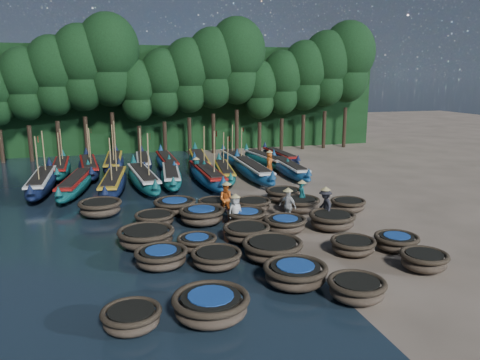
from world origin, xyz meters
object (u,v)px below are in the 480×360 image
object	(u,v)px
coracle_23	(253,205)
long_boat_7	(253,171)
coracle_15	(155,219)
fisherman_4	(288,205)
long_boat_17	(280,157)
long_boat_13	(167,162)
coracle_11	(197,242)
long_boat_1	(76,184)
long_boat_8	(289,169)
coracle_6	(216,258)
long_boat_5	(207,175)
coracle_0	(131,318)
coracle_14	(332,220)
long_boat_10	(89,167)
fisherman_1	(302,194)
long_boat_16	(265,160)
long_boat_2	(113,183)
coracle_18	(300,204)
coracle_9	(396,242)
long_boat_15	(235,159)
coracle_21	(175,206)
coracle_12	(246,232)
coracle_24	(284,194)
fisherman_0	(235,210)
coracle_7	(272,249)
coracle_4	(424,260)
long_boat_11	(114,163)
coracle_19	(348,205)
coracle_16	(202,215)
fisherman_3	(325,206)
coracle_17	(247,217)
fisherman_5	(196,168)
coracle_20	(100,208)
fisherman_2	(227,199)
coracle_3	(357,289)
coracle_2	(295,274)
coracle_22	(215,204)
long_boat_12	(143,162)
long_boat_3	(143,179)
coracle_10	(146,237)
long_boat_9	(61,168)
coracle_1	(211,306)
long_boat_0	(42,182)
long_boat_14	(199,161)

from	to	relation	value
coracle_23	long_boat_7	size ratio (longest dim) A/B	0.26
coracle_15	fisherman_4	distance (m)	6.67
long_boat_7	long_boat_17	world-z (taller)	long_boat_7
long_boat_13	fisherman_4	size ratio (longest dim) A/B	4.31
coracle_11	long_boat_1	distance (m)	13.17
long_boat_8	coracle_6	bearing A→B (deg)	-118.42
long_boat_5	long_boat_13	bearing A→B (deg)	106.82
coracle_0	coracle_14	world-z (taller)	coracle_14
long_boat_10	fisherman_1	distance (m)	17.51
long_boat_16	long_boat_2	bearing A→B (deg)	-162.69
coracle_18	long_boat_2	size ratio (longest dim) A/B	0.25
long_boat_7	long_boat_10	distance (m)	12.32
coracle_9	long_boat_17	bearing A→B (deg)	83.06
long_boat_15	long_boat_13	bearing A→B (deg)	177.93
coracle_11	coracle_21	bearing A→B (deg)	91.17
coracle_11	long_boat_17	bearing A→B (deg)	59.75
coracle_12	long_boat_2	xyz separation A→B (m)	(-5.57, 10.99, 0.17)
coracle_24	fisherman_0	distance (m)	5.45
coracle_11	coracle_21	distance (m)	5.73
coracle_11	long_boat_17	xyz separation A→B (m)	(10.69, 18.32, 0.14)
coracle_15	long_boat_13	size ratio (longest dim) A/B	0.24
coracle_7	long_boat_7	bearing A→B (deg)	75.61
coracle_15	coracle_4	bearing A→B (deg)	-41.66
long_boat_11	coracle_24	bearing A→B (deg)	-48.37
coracle_7	coracle_19	world-z (taller)	coracle_7
coracle_9	coracle_12	bearing A→B (deg)	153.70
coracle_16	fisherman_3	xyz separation A→B (m)	(5.98, -1.54, 0.46)
coracle_9	coracle_17	world-z (taller)	coracle_17
coracle_19	coracle_17	bearing A→B (deg)	-173.42
coracle_4	coracle_9	size ratio (longest dim) A/B	0.90
coracle_4	fisherman_5	distance (m)	18.99
coracle_17	coracle_4	bearing A→B (deg)	-55.70
coracle_21	coracle_4	bearing A→B (deg)	-51.58
long_boat_15	fisherman_0	bearing A→B (deg)	-107.23
coracle_20	long_boat_17	distance (m)	18.98
coracle_17	long_boat_16	size ratio (longest dim) A/B	0.28
fisherman_2	coracle_3	bearing A→B (deg)	-65.41
coracle_19	long_boat_7	world-z (taller)	long_boat_7
coracle_12	coracle_2	bearing A→B (deg)	-86.06
coracle_18	coracle_22	world-z (taller)	coracle_18
long_boat_12	fisherman_2	size ratio (longest dim) A/B	3.94
long_boat_3	long_boat_8	bearing A→B (deg)	-1.15
coracle_7	fisherman_5	bearing A→B (deg)	90.54
coracle_10	fisherman_3	bearing A→B (deg)	5.87
coracle_0	fisherman_5	world-z (taller)	fisherman_5
long_boat_9	long_boat_17	xyz separation A→B (m)	(17.57, 0.30, -0.02)
coracle_1	coracle_10	size ratio (longest dim) A/B	0.99
coracle_7	long_boat_0	world-z (taller)	long_boat_0
fisherman_5	long_boat_14	bearing A→B (deg)	-2.09
long_boat_0	long_boat_1	xyz separation A→B (m)	(2.12, -0.99, -0.03)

